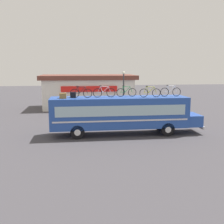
# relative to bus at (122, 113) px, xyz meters

# --- Properties ---
(ground_plane) EXTENTS (120.00, 120.00, 0.00)m
(ground_plane) POSITION_rel_bus_xyz_m (-0.23, -0.00, -1.81)
(ground_plane) COLOR #423F44
(bus) EXTENTS (12.38, 2.54, 3.08)m
(bus) POSITION_rel_bus_xyz_m (0.00, 0.00, 0.00)
(bus) COLOR #23479E
(bus) RESTS_ON ground
(luggage_bag_1) EXTENTS (0.52, 0.46, 0.42)m
(luggage_bag_1) POSITION_rel_bus_xyz_m (-4.70, -0.37, 1.48)
(luggage_bag_1) COLOR olive
(luggage_bag_1) RESTS_ON bus
(luggage_bag_2) EXTENTS (0.45, 0.35, 0.44)m
(luggage_bag_2) POSITION_rel_bus_xyz_m (-3.93, 0.18, 1.49)
(luggage_bag_2) COLOR black
(luggage_bag_2) RESTS_ON bus
(rooftop_bicycle_1) EXTENTS (1.73, 0.44, 0.95)m
(rooftop_bicycle_1) POSITION_rel_bus_xyz_m (-3.30, -0.16, 1.67)
(rooftop_bicycle_1) COLOR black
(rooftop_bicycle_1) RESTS_ON bus
(rooftop_bicycle_2) EXTENTS (1.79, 0.44, 0.95)m
(rooftop_bicycle_2) POSITION_rel_bus_xyz_m (-1.46, 0.05, 1.67)
(rooftop_bicycle_2) COLOR black
(rooftop_bicycle_2) RESTS_ON bus
(rooftop_bicycle_3) EXTENTS (1.65, 0.44, 0.90)m
(rooftop_bicycle_3) POSITION_rel_bus_xyz_m (0.40, 0.36, 1.65)
(rooftop_bicycle_3) COLOR black
(rooftop_bicycle_3) RESTS_ON bus
(rooftop_bicycle_4) EXTENTS (1.73, 0.44, 0.92)m
(rooftop_bicycle_4) POSITION_rel_bus_xyz_m (2.20, -0.36, 1.66)
(rooftop_bicycle_4) COLOR black
(rooftop_bicycle_4) RESTS_ON bus
(rooftop_bicycle_5) EXTENTS (1.74, 0.44, 0.95)m
(rooftop_bicycle_5) POSITION_rel_bus_xyz_m (4.05, 0.06, 1.67)
(rooftop_bicycle_5) COLOR black
(rooftop_bicycle_5) RESTS_ON bus
(roadside_building) EXTENTS (12.54, 6.56, 4.39)m
(roadside_building) POSITION_rel_bus_xyz_m (-2.03, 15.66, 0.43)
(roadside_building) COLOR silver
(roadside_building) RESTS_ON ground
(street_lamp) EXTENTS (0.29, 0.29, 5.01)m
(street_lamp) POSITION_rel_bus_xyz_m (1.20, 6.26, 1.08)
(street_lamp) COLOR #38383D
(street_lamp) RESTS_ON ground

